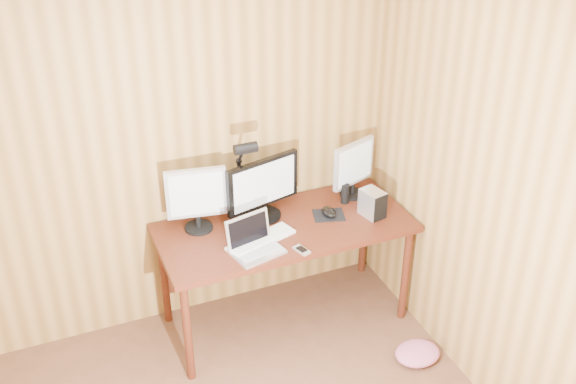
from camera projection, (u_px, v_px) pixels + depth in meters
desk at (281, 236)px, 4.35m from camera, size 1.60×0.70×0.75m
monitor_center at (263, 188)px, 4.23m from camera, size 0.51×0.23×0.41m
monitor_left at (197, 198)px, 4.09m from camera, size 0.37×0.18×0.42m
monitor_right at (353, 168)px, 4.46m from camera, size 0.34×0.16×0.39m
laptop at (253, 243)px, 3.98m from camera, size 0.34×0.29×0.21m
keyboard at (261, 240)px, 4.08m from camera, size 0.47×0.27×0.02m
mousepad at (329, 215)px, 4.34m from camera, size 0.23×0.21×0.00m
mouse at (329, 212)px, 4.33m from camera, size 0.12×0.14×0.04m
hard_drive at (373, 203)px, 4.30m from camera, size 0.14×0.18×0.18m
phone at (302, 250)px, 3.99m from camera, size 0.09×0.12×0.02m
speaker at (345, 194)px, 4.45m from camera, size 0.06×0.06×0.13m
desk_lamp at (243, 168)px, 4.10m from camera, size 0.14×0.20×0.61m
fabric_pile at (417, 353)px, 4.24m from camera, size 0.34×0.30×0.09m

